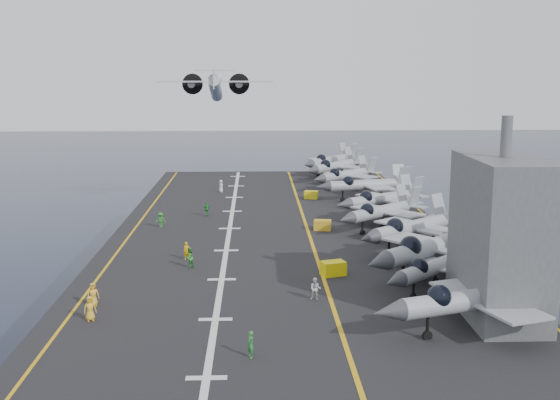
{
  "coord_description": "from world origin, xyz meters",
  "views": [
    {
      "loc": [
        -2.99,
        -79.48,
        28.69
      ],
      "look_at": [
        0.0,
        4.0,
        13.0
      ],
      "focal_mm": 45.0,
      "sensor_mm": 36.0,
      "label": 1
    }
  ],
  "objects_px": {
    "island_superstructure": "(502,219)",
    "tow_cart_a": "(333,268)",
    "fighter_jet_0": "(478,297)",
    "transport_plane": "(215,88)"
  },
  "relations": [
    {
      "from": "island_superstructure",
      "to": "tow_cart_a",
      "type": "xyz_separation_m",
      "value": [
        -11.04,
        11.06,
        -6.87
      ]
    },
    {
      "from": "fighter_jet_0",
      "to": "island_superstructure",
      "type": "bearing_deg",
      "value": 51.1
    },
    {
      "from": "fighter_jet_0",
      "to": "transport_plane",
      "type": "distance_m",
      "value": 95.27
    },
    {
      "from": "island_superstructure",
      "to": "transport_plane",
      "type": "distance_m",
      "value": 92.51
    },
    {
      "from": "fighter_jet_0",
      "to": "transport_plane",
      "type": "bearing_deg",
      "value": 104.19
    },
    {
      "from": "fighter_jet_0",
      "to": "tow_cart_a",
      "type": "distance_m",
      "value": 16.61
    },
    {
      "from": "island_superstructure",
      "to": "fighter_jet_0",
      "type": "height_order",
      "value": "island_superstructure"
    },
    {
      "from": "tow_cart_a",
      "to": "transport_plane",
      "type": "bearing_deg",
      "value": 100.64
    },
    {
      "from": "fighter_jet_0",
      "to": "tow_cart_a",
      "type": "relative_size",
      "value": 6.98
    },
    {
      "from": "island_superstructure",
      "to": "fighter_jet_0",
      "type": "bearing_deg",
      "value": -128.9
    }
  ]
}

